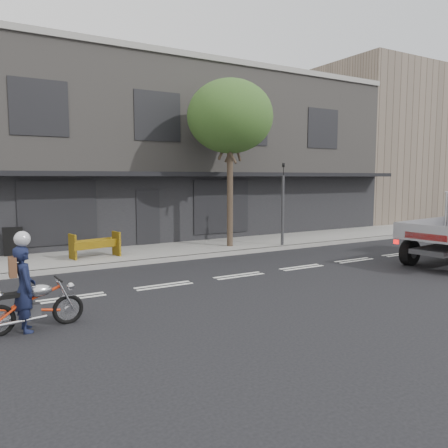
% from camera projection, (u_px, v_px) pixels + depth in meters
% --- Properties ---
extents(ground, '(80.00, 80.00, 0.00)m').
position_uv_depth(ground, '(239.00, 276.00, 12.99)').
color(ground, black).
rests_on(ground, ground).
extents(sidewalk, '(32.00, 3.20, 0.15)m').
position_uv_depth(sidewalk, '(175.00, 251.00, 17.02)').
color(sidewalk, gray).
rests_on(sidewalk, ground).
extents(kerb, '(32.00, 0.20, 0.15)m').
position_uv_depth(kerb, '(193.00, 257.00, 15.64)').
color(kerb, gray).
rests_on(kerb, ground).
extents(building_main, '(26.00, 10.00, 8.00)m').
position_uv_depth(building_main, '(122.00, 156.00, 22.27)').
color(building_main, slate).
rests_on(building_main, ground).
extents(building_neighbour, '(14.00, 10.00, 10.00)m').
position_uv_depth(building_neighbour, '(387.00, 149.00, 32.16)').
color(building_neighbour, brown).
rests_on(building_neighbour, ground).
extents(street_tree, '(3.40, 3.40, 6.74)m').
position_uv_depth(street_tree, '(230.00, 117.00, 17.13)').
color(street_tree, '#382B21').
rests_on(street_tree, ground).
extents(traffic_light_pole, '(0.12, 0.12, 3.50)m').
position_uv_depth(traffic_light_pole, '(283.00, 209.00, 17.79)').
color(traffic_light_pole, '#2D2D30').
rests_on(traffic_light_pole, ground).
extents(motorcycle, '(1.87, 0.54, 0.96)m').
position_uv_depth(motorcycle, '(34.00, 304.00, 8.35)').
color(motorcycle, black).
rests_on(motorcycle, ground).
extents(rider, '(0.44, 0.63, 1.64)m').
position_uv_depth(rider, '(25.00, 289.00, 8.24)').
color(rider, '#121833').
rests_on(rider, ground).
extents(construction_barrier, '(1.71, 0.98, 0.90)m').
position_uv_depth(construction_barrier, '(97.00, 245.00, 14.90)').
color(construction_barrier, '#E6A90C').
rests_on(construction_barrier, sidewalk).
extents(sandwich_board, '(0.75, 0.58, 1.05)m').
position_uv_depth(sandwich_board, '(13.00, 242.00, 15.28)').
color(sandwich_board, black).
rests_on(sandwich_board, sidewalk).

